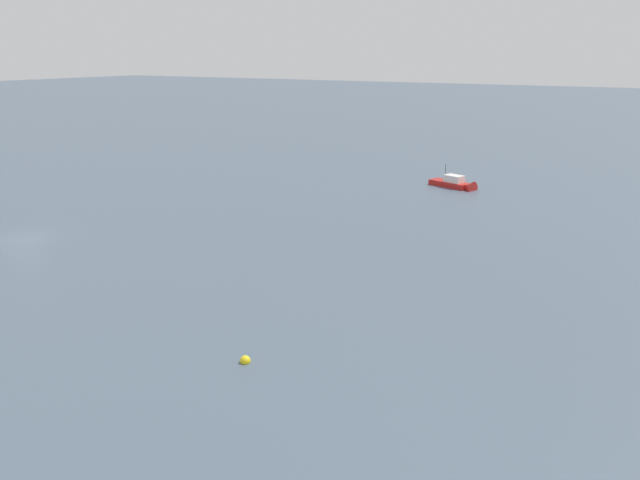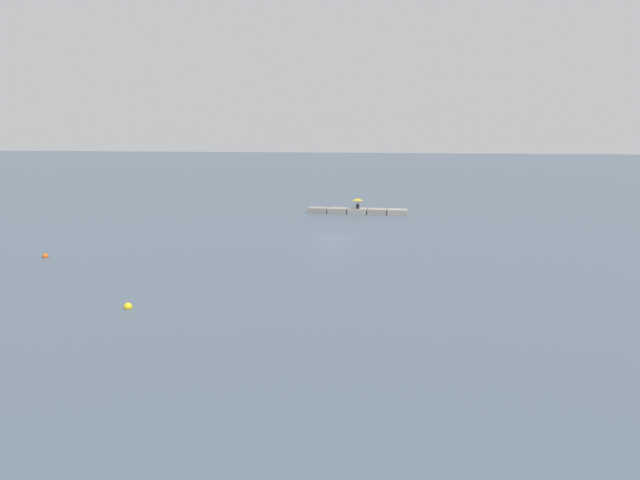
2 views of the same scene
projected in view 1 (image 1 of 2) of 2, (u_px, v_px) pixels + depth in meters
ground_plane at (24, 239)px, 47.32m from camera, size 500.00×500.00×0.00m
motorboat_red_mid at (456, 185)px, 65.08m from camera, size 3.08×5.36×2.87m
mooring_buoy_near at (245, 361)px, 28.52m from camera, size 0.49×0.49×0.49m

